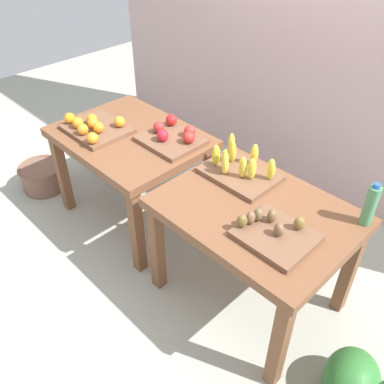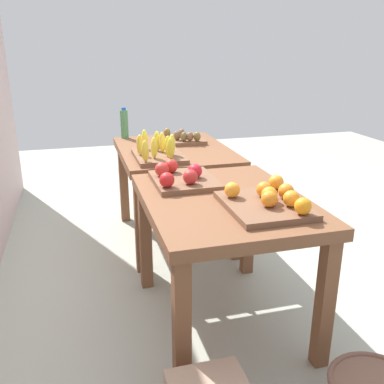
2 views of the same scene
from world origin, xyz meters
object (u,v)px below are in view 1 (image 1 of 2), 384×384
banana_crate (239,168)px  display_table_left (131,147)px  kiwi_bin (274,232)px  wicker_basket (43,176)px  water_bottle (370,205)px  cardboard_produce_box (109,149)px  display_table_right (255,223)px  apple_bin (172,136)px  orange_bin (94,127)px

banana_crate → display_table_left: bearing=-168.4°
display_table_left → kiwi_bin: 1.32m
kiwi_bin → wicker_basket: bearing=-173.6°
kiwi_bin → water_bottle: (0.27, 0.42, 0.09)m
kiwi_bin → cardboard_produce_box: bearing=169.0°
display_table_left → wicker_basket: size_ratio=2.73×
display_table_right → banana_crate: 0.36m
kiwi_bin → display_table_left: bearing=175.2°
banana_crate → cardboard_produce_box: size_ratio=1.10×
display_table_right → wicker_basket: 2.06m
display_table_left → wicker_basket: 1.04m
display_table_left → display_table_right: (1.12, 0.00, 0.00)m
display_table_right → water_bottle: size_ratio=4.13×
banana_crate → wicker_basket: 1.89m
kiwi_bin → water_bottle: size_ratio=1.47×
kiwi_bin → cardboard_produce_box: kiwi_bin is taller
kiwi_bin → apple_bin: bearing=165.8°
kiwi_bin → wicker_basket: size_ratio=0.97×
banana_crate → kiwi_bin: 0.54m
wicker_basket → display_table_right: bearing=10.1°
orange_bin → cardboard_produce_box: 0.98m
orange_bin → cardboard_produce_box: (-0.60, 0.45, -0.63)m
orange_bin → wicker_basket: (-0.65, -0.20, -0.65)m
apple_bin → banana_crate: (0.57, 0.02, 0.01)m
kiwi_bin → wicker_basket: 2.26m
display_table_right → banana_crate: (-0.27, 0.17, 0.15)m
display_table_left → cardboard_produce_box: (-0.80, 0.30, -0.49)m
apple_bin → kiwi_bin: (1.04, -0.26, -0.01)m
orange_bin → cardboard_produce_box: orange_bin is taller
apple_bin → wicker_basket: size_ratio=1.05×
orange_bin → display_table_left: bearing=37.3°
banana_crate → water_bottle: water_bottle is taller
apple_bin → banana_crate: 0.57m
kiwi_bin → cardboard_produce_box: size_ratio=0.92×
water_bottle → cardboard_produce_box: (-2.38, -0.01, -0.71)m
banana_crate → kiwi_bin: banana_crate is taller
display_table_left → banana_crate: banana_crate is taller
display_table_right → water_bottle: bearing=33.5°
display_table_left → orange_bin: 0.29m
banana_crate → wicker_basket: (-1.69, -0.52, -0.66)m
display_table_left → banana_crate: bearing=11.6°
display_table_right → apple_bin: size_ratio=2.60×
display_table_right → cardboard_produce_box: bearing=171.1°
wicker_basket → cardboard_produce_box: 0.65m
display_table_left → kiwi_bin: kiwi_bin is taller
apple_bin → display_table_left: bearing=-150.7°
display_table_right → banana_crate: banana_crate is taller
water_bottle → display_table_left: bearing=-169.0°
banana_crate → water_bottle: bearing=10.4°
display_table_right → wicker_basket: bearing=-169.9°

